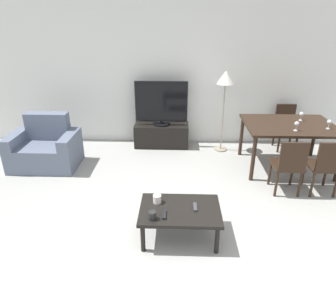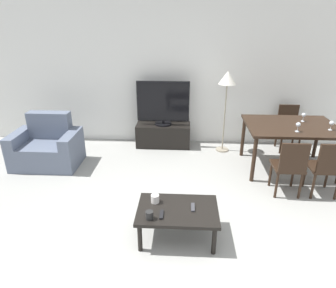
% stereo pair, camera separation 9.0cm
% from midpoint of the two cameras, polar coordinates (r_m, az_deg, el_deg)
% --- Properties ---
extents(ground_plane, '(18.00, 18.00, 0.00)m').
position_cam_midpoint_polar(ground_plane, '(3.26, 1.79, -22.93)').
color(ground_plane, '#9E9E99').
extents(wall_back, '(7.96, 0.06, 2.70)m').
position_cam_midpoint_polar(wall_back, '(5.79, 2.14, 13.20)').
color(wall_back, white).
rests_on(wall_back, ground_plane).
extents(armchair, '(1.07, 0.73, 0.86)m').
position_cam_midpoint_polar(armchair, '(5.45, -22.72, -0.86)').
color(armchair, slate).
rests_on(armchair, ground_plane).
extents(tv_stand, '(1.03, 0.43, 0.44)m').
position_cam_midpoint_polar(tv_stand, '(5.83, -1.67, 1.73)').
color(tv_stand, black).
rests_on(tv_stand, ground_plane).
extents(tv, '(0.98, 0.32, 0.83)m').
position_cam_midpoint_polar(tv, '(5.63, -1.75, 7.75)').
color(tv, black).
rests_on(tv, tv_stand).
extents(coffee_table, '(0.90, 0.60, 0.38)m').
position_cam_midpoint_polar(coffee_table, '(3.43, 1.53, -12.83)').
color(coffee_table, black).
rests_on(coffee_table, ground_plane).
extents(dining_table, '(1.41, 1.05, 0.76)m').
position_cam_midpoint_polar(dining_table, '(5.17, 21.64, 2.74)').
color(dining_table, black).
rests_on(dining_table, ground_plane).
extents(dining_chair_near, '(0.40, 0.40, 0.84)m').
position_cam_midpoint_polar(dining_chair_near, '(4.45, 21.53, -3.56)').
color(dining_chair_near, black).
rests_on(dining_chair_near, ground_plane).
extents(dining_chair_far, '(0.40, 0.40, 0.84)m').
position_cam_midpoint_polar(dining_chair_far, '(6.06, 21.12, 3.49)').
color(dining_chair_far, black).
rests_on(dining_chair_far, ground_plane).
extents(dining_chair_near_right, '(0.40, 0.40, 0.84)m').
position_cam_midpoint_polar(dining_chair_near_right, '(4.64, 27.28, -3.50)').
color(dining_chair_near_right, black).
rests_on(dining_chair_near_right, ground_plane).
extents(floor_lamp, '(0.31, 0.31, 1.49)m').
position_cam_midpoint_polar(floor_lamp, '(5.42, 10.39, 11.32)').
color(floor_lamp, gray).
rests_on(floor_lamp, ground_plane).
extents(remote_primary, '(0.04, 0.15, 0.02)m').
position_cam_midpoint_polar(remote_primary, '(3.30, -1.51, -13.31)').
color(remote_primary, black).
rests_on(remote_primary, coffee_table).
extents(remote_secondary, '(0.04, 0.15, 0.02)m').
position_cam_midpoint_polar(remote_secondary, '(3.42, 4.44, -11.88)').
color(remote_secondary, '#38383D').
rests_on(remote_secondary, coffee_table).
extents(cup_white_near, '(0.09, 0.09, 0.10)m').
position_cam_midpoint_polar(cup_white_near, '(3.48, -2.83, -10.39)').
color(cup_white_near, white).
rests_on(cup_white_near, coffee_table).
extents(cup_colored_far, '(0.08, 0.08, 0.09)m').
position_cam_midpoint_polar(cup_colored_far, '(3.23, -3.81, -13.42)').
color(cup_colored_far, black).
rests_on(cup_colored_far, coffee_table).
extents(wine_glass_left, '(0.07, 0.07, 0.15)m').
position_cam_midpoint_polar(wine_glass_left, '(5.37, 23.65, 5.16)').
color(wine_glass_left, silver).
rests_on(wine_glass_left, dining_table).
extents(wine_glass_center, '(0.07, 0.07, 0.15)m').
position_cam_midpoint_polar(wine_glass_center, '(4.84, 22.83, 3.48)').
color(wine_glass_center, silver).
rests_on(wine_glass_center, dining_table).
extents(wine_glass_right, '(0.07, 0.07, 0.15)m').
position_cam_midpoint_polar(wine_glass_right, '(5.14, 27.92, 3.64)').
color(wine_glass_right, silver).
rests_on(wine_glass_right, dining_table).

